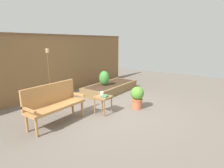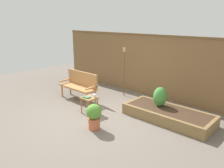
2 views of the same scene
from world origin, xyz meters
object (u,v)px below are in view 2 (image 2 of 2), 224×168
Objects in this scene: book_on_table at (87,97)px; potted_boxwood at (94,115)px; garden_bench at (80,84)px; cup_on_table at (94,96)px; side_table at (89,100)px; shrub_near_bench at (160,97)px; tiki_torch at (124,63)px.

potted_boxwood is at bearing -41.76° from book_on_table.
garden_bench is 1.33m from cup_on_table.
side_table is 1.03m from potted_boxwood.
book_on_table is (-0.12, -0.18, -0.03)m from cup_on_table.
side_table is 2.01m from shrub_near_bench.
cup_on_table is (1.24, -0.49, -0.02)m from garden_bench.
book_on_table is 2.09m from tiki_torch.
garden_bench is 2.32m from potted_boxwood.
garden_bench reaches higher than book_on_table.
side_table is 3.70× the size of cup_on_table.
potted_boxwood is (1.98, -1.20, -0.18)m from garden_bench.
shrub_near_bench reaches higher than book_on_table.
book_on_table is at bearing -30.98° from garden_bench.
garden_bench is at bearing -123.91° from tiki_torch.
tiki_torch reaches higher than potted_boxwood.
garden_bench is 2.81m from shrub_near_bench.
potted_boxwood is (0.84, -0.60, -0.03)m from side_table.
potted_boxwood is 0.38× the size of tiki_torch.
garden_bench is 2.66× the size of shrub_near_bench.
tiki_torch is (-1.11, 2.49, 0.80)m from potted_boxwood.
potted_boxwood is at bearing -43.95° from cup_on_table.
tiki_torch reaches higher than garden_bench.
side_table is at bearing -27.74° from garden_bench.
shrub_near_bench reaches higher than cup_on_table.
cup_on_table is 1.03m from potted_boxwood.
garden_bench is 1.68m from tiki_torch.
garden_bench reaches higher than potted_boxwood.
tiki_torch reaches higher than cup_on_table.
side_table is 0.20m from cup_on_table.
garden_bench reaches higher than cup_on_table.
shrub_near_bench is at bearing 27.45° from book_on_table.
cup_on_table is 0.08× the size of tiki_torch.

